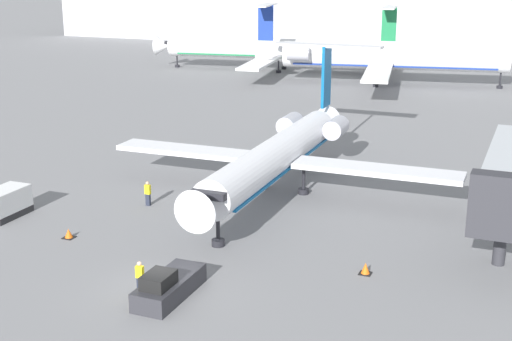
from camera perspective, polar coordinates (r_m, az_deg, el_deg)
ground_plane at (r=37.49m, az=-7.65°, el=-9.76°), size 600.00×600.00×0.00m
terminal_building at (r=150.25m, az=16.12°, el=12.36°), size 180.00×16.80×15.79m
airplane_main at (r=51.78m, az=1.92°, el=1.52°), size 26.21×26.79×9.77m
pushback_tug at (r=36.83m, az=-7.00°, el=-9.14°), size 1.83×4.85×1.71m
luggage_cart at (r=50.50m, az=-19.40°, el=-2.46°), size 1.83×3.34×1.93m
worker_near_tug at (r=37.42m, az=-9.27°, el=-8.36°), size 0.40×0.24×1.72m
worker_by_wing at (r=50.39m, az=-8.65°, el=-1.78°), size 0.40×0.25×1.77m
traffic_cone_left at (r=45.71m, az=-14.76°, el=-4.91°), size 0.70×0.70×0.59m
traffic_cone_right at (r=39.73m, az=8.75°, el=-7.77°), size 0.67×0.67×0.64m
airplane_parked_far_left at (r=102.25m, az=10.39°, el=8.95°), size 37.97×36.36×10.84m
airplane_parked_far_right at (r=114.11m, az=1.52°, el=9.72°), size 39.00×38.21×10.20m
jet_bridge at (r=44.26m, az=19.59°, el=-0.31°), size 3.20×14.53×6.19m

